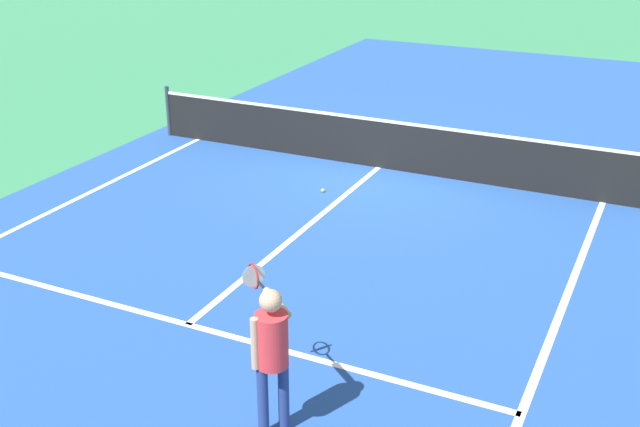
# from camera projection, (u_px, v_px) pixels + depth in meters

# --- Properties ---
(ground_plane) EXTENTS (60.00, 60.00, 0.00)m
(ground_plane) POSITION_uv_depth(u_px,v_px,m) (379.00, 168.00, 15.02)
(ground_plane) COLOR #337F51
(court_surface_inbounds) EXTENTS (10.62, 24.40, 0.00)m
(court_surface_inbounds) POSITION_uv_depth(u_px,v_px,m) (379.00, 167.00, 15.02)
(court_surface_inbounds) COLOR #234C93
(court_surface_inbounds) RESTS_ON ground_plane
(line_sideline_right) EXTENTS (0.10, 11.89, 0.01)m
(line_sideline_right) POSITION_uv_depth(u_px,v_px,m) (530.00, 390.00, 8.45)
(line_sideline_right) COLOR white
(line_sideline_right) RESTS_ON ground_plane
(line_service_near) EXTENTS (8.22, 0.10, 0.01)m
(line_service_near) POSITION_uv_depth(u_px,v_px,m) (188.00, 325.00, 9.71)
(line_service_near) COLOR white
(line_service_near) RESTS_ON ground_plane
(line_center_service) EXTENTS (0.10, 6.40, 0.01)m
(line_center_service) POSITION_uv_depth(u_px,v_px,m) (304.00, 229.00, 12.36)
(line_center_service) COLOR white
(line_center_service) RESTS_ON ground_plane
(net) EXTENTS (9.76, 0.09, 1.07)m
(net) POSITION_uv_depth(u_px,v_px,m) (379.00, 143.00, 14.83)
(net) COLOR #33383D
(net) RESTS_ON ground_plane
(player_near) EXTENTS (0.86, 0.96, 1.60)m
(player_near) POSITION_uv_depth(u_px,v_px,m) (271.00, 345.00, 7.47)
(player_near) COLOR navy
(player_near) RESTS_ON ground_plane
(tennis_ball_near_net) EXTENTS (0.07, 0.07, 0.07)m
(tennis_ball_near_net) POSITION_uv_depth(u_px,v_px,m) (323.00, 190.00, 13.82)
(tennis_ball_near_net) COLOR #CCE033
(tennis_ball_near_net) RESTS_ON ground_plane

